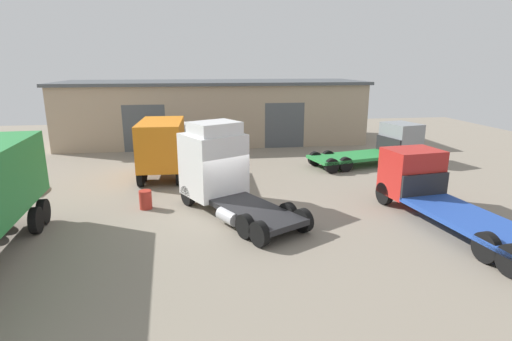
{
  "coord_description": "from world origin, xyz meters",
  "views": [
    {
      "loc": [
        -1.29,
        -17.28,
        6.56
      ],
      "look_at": [
        1.33,
        1.13,
        1.6
      ],
      "focal_mm": 28.0,
      "sensor_mm": 36.0,
      "label": 1
    }
  ],
  "objects_px": {
    "tractor_unit_white": "(219,169)",
    "flatbed_truck_red": "(430,187)",
    "oil_drum": "(146,200)",
    "gravel_pile": "(13,181)",
    "flatbed_truck_grey": "(387,144)",
    "box_truck_white": "(163,143)"
  },
  "relations": [
    {
      "from": "flatbed_truck_grey",
      "to": "tractor_unit_white",
      "type": "bearing_deg",
      "value": -161.74
    },
    {
      "from": "gravel_pile",
      "to": "flatbed_truck_red",
      "type": "bearing_deg",
      "value": -16.66
    },
    {
      "from": "tractor_unit_white",
      "to": "flatbed_truck_red",
      "type": "bearing_deg",
      "value": -133.28
    },
    {
      "from": "tractor_unit_white",
      "to": "flatbed_truck_grey",
      "type": "bearing_deg",
      "value": -87.37
    },
    {
      "from": "tractor_unit_white",
      "to": "box_truck_white",
      "type": "xyz_separation_m",
      "value": [
        -3.05,
        6.45,
        0.02
      ]
    },
    {
      "from": "flatbed_truck_red",
      "to": "oil_drum",
      "type": "distance_m",
      "value": 12.91
    },
    {
      "from": "box_truck_white",
      "to": "flatbed_truck_red",
      "type": "bearing_deg",
      "value": -124.39
    },
    {
      "from": "flatbed_truck_red",
      "to": "oil_drum",
      "type": "xyz_separation_m",
      "value": [
        -12.62,
        2.6,
        -0.87
      ]
    },
    {
      "from": "flatbed_truck_grey",
      "to": "gravel_pile",
      "type": "distance_m",
      "value": 22.67
    },
    {
      "from": "gravel_pile",
      "to": "oil_drum",
      "type": "bearing_deg",
      "value": -24.96
    },
    {
      "from": "tractor_unit_white",
      "to": "flatbed_truck_red",
      "type": "distance_m",
      "value": 9.48
    },
    {
      "from": "flatbed_truck_red",
      "to": "gravel_pile",
      "type": "relative_size",
      "value": 2.47
    },
    {
      "from": "tractor_unit_white",
      "to": "flatbed_truck_red",
      "type": "xyz_separation_m",
      "value": [
        9.16,
        -2.36,
        -0.57
      ]
    },
    {
      "from": "flatbed_truck_red",
      "to": "oil_drum",
      "type": "height_order",
      "value": "flatbed_truck_red"
    },
    {
      "from": "box_truck_white",
      "to": "oil_drum",
      "type": "distance_m",
      "value": 6.4
    },
    {
      "from": "box_truck_white",
      "to": "flatbed_truck_red",
      "type": "relative_size",
      "value": 0.79
    },
    {
      "from": "box_truck_white",
      "to": "gravel_pile",
      "type": "distance_m",
      "value": 8.14
    },
    {
      "from": "flatbed_truck_grey",
      "to": "flatbed_truck_red",
      "type": "distance_m",
      "value": 9.94
    },
    {
      "from": "box_truck_white",
      "to": "flatbed_truck_red",
      "type": "height_order",
      "value": "box_truck_white"
    },
    {
      "from": "oil_drum",
      "to": "gravel_pile",
      "type": "bearing_deg",
      "value": 155.04
    },
    {
      "from": "flatbed_truck_grey",
      "to": "flatbed_truck_red",
      "type": "bearing_deg",
      "value": -118.63
    },
    {
      "from": "flatbed_truck_grey",
      "to": "gravel_pile",
      "type": "relative_size",
      "value": 2.32
    }
  ]
}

